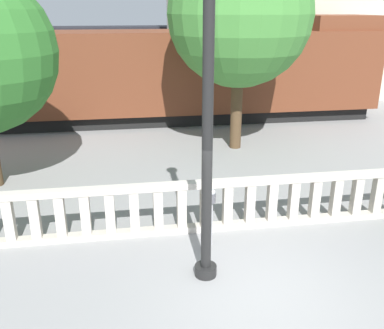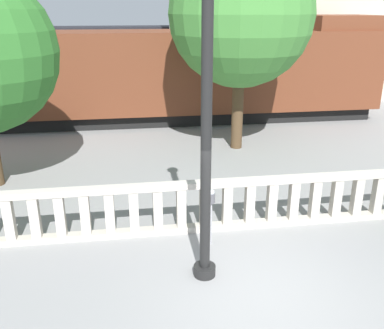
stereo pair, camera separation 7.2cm
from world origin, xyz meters
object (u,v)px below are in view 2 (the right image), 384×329
Objects in this scene: parking_meter at (211,202)px; train_far at (186,46)px; tree_left at (241,14)px; train_near at (39,78)px; lamppost at (206,125)px.

train_far is (3.39, 28.50, 0.74)m from parking_meter.
tree_left reaches higher than parking_meter.
train_far is at bearing 86.82° from tree_left.
train_near is at bearing 115.86° from parking_meter.
train_far is at bearing 82.83° from lamppost.
lamppost is 12.85m from train_near.
parking_meter is (0.33, 1.08, -1.93)m from lamppost.
train_far is 22.26m from tree_left.
lamppost reaches higher than parking_meter.
train_near reaches higher than parking_meter.
lamppost is at bearing -108.34° from tree_left.
tree_left reaches higher than train_far.
train_near is 8.92m from tree_left.
parking_meter is 0.18× the size of tree_left.
train_far is at bearing 64.11° from train_near.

